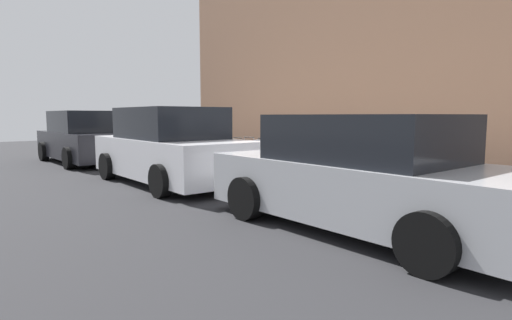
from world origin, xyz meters
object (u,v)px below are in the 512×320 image
suitcase_red_4 (313,166)px  suitcase_silver_7 (264,155)px  suitcase_maroon_1 (379,171)px  suitcase_teal_5 (296,164)px  suitcase_black_6 (283,160)px  suitcase_maroon_8 (249,157)px  suitcase_olive_2 (354,170)px  bollard_post (188,147)px  parking_meter (478,150)px  suitcase_silver_0 (402,173)px  suitcase_navy_3 (331,168)px  suitcase_olive_9 (238,155)px  parked_car_silver_0 (364,176)px  suitcase_navy_10 (223,154)px  parked_car_white_1 (171,148)px  fire_hydrant (205,150)px  parked_car_charcoal_2 (85,139)px

suitcase_red_4 → suitcase_silver_7: bearing=0.6°
suitcase_maroon_1 → suitcase_teal_5: bearing=1.3°
suitcase_black_6 → suitcase_maroon_8: 1.19m
suitcase_olive_2 → bollard_post: (6.05, 0.20, 0.14)m
suitcase_olive_2 → parking_meter: size_ratio=0.70×
suitcase_silver_0 → suitcase_silver_7: bearing=-0.8°
suitcase_navy_3 → suitcase_maroon_1: bearing=-177.6°
suitcase_olive_9 → suitcase_silver_7: bearing=175.7°
parked_car_silver_0 → suitcase_navy_3: bearing=-44.3°
suitcase_olive_9 → suitcase_navy_10: suitcase_navy_10 is taller
suitcase_silver_7 → parked_car_silver_0: (-4.51, 2.31, 0.20)m
suitcase_maroon_8 → parked_car_white_1: 2.35m
fire_hydrant → suitcase_navy_3: bearing=179.7°
parked_car_white_1 → suitcase_red_4: bearing=-134.1°
suitcase_silver_0 → parked_car_charcoal_2: bearing=12.8°
parked_car_white_1 → suitcase_black_6: bearing=-117.0°
suitcase_black_6 → suitcase_maroon_8: (1.18, 0.07, -0.03)m
suitcase_navy_10 → bollard_post: bearing=3.4°
suitcase_silver_7 → suitcase_olive_9: (1.16, -0.09, -0.09)m
bollard_post → parked_car_charcoal_2: parked_car_charcoal_2 is taller
suitcase_olive_2 → fire_hydrant: bearing=0.6°
suitcase_black_6 → suitcase_navy_10: size_ratio=1.03×
suitcase_black_6 → suitcase_olive_9: suitcase_black_6 is taller
suitcase_maroon_1 → suitcase_navy_10: (4.94, 0.08, 0.01)m
bollard_post → parked_car_white_1: parked_car_white_1 is taller
suitcase_olive_2 → parked_car_charcoal_2: size_ratio=0.18×
suitcase_olive_2 → suitcase_silver_7: 2.68m
suitcase_teal_5 → fire_hydrant: 3.78m
suitcase_olive_9 → suitcase_navy_10: size_ratio=0.88×
suitcase_navy_10 → parked_car_charcoal_2: parked_car_charcoal_2 is taller
suitcase_navy_3 → parked_car_silver_0: bearing=135.7°
suitcase_maroon_1 → bollard_post: bearing=1.5°
suitcase_olive_2 → suitcase_navy_10: (4.35, 0.10, 0.04)m
suitcase_maroon_8 → parked_car_silver_0: (-5.11, 2.32, 0.30)m
parked_car_white_1 → parked_car_charcoal_2: parked_car_white_1 is taller
suitcase_olive_2 → suitcase_silver_7: (2.67, 0.08, 0.11)m
suitcase_teal_5 → suitcase_olive_9: bearing=-2.1°
suitcase_maroon_8 → bollard_post: 2.79m
suitcase_black_6 → suitcase_silver_7: suitcase_black_6 is taller
suitcase_red_4 → suitcase_olive_9: bearing=-1.5°
suitcase_teal_5 → fire_hydrant: suitcase_teal_5 is taller
parked_car_silver_0 → parked_car_white_1: parked_car_white_1 is taller
suitcase_navy_3 → suitcase_maroon_8: suitcase_maroon_8 is taller
suitcase_maroon_8 → parking_meter: 5.61m
suitcase_navy_3 → parked_car_white_1: bearing=39.8°
suitcase_red_4 → parked_car_white_1: 3.26m
parking_meter → fire_hydrant: bearing=1.9°
suitcase_olive_2 → suitcase_navy_3: size_ratio=1.22×
suitcase_red_4 → suitcase_olive_9: size_ratio=0.74×
suitcase_silver_7 → suitcase_navy_10: bearing=0.8°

